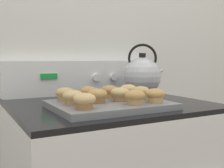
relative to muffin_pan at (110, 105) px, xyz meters
name	(u,v)px	position (x,y,z in m)	size (l,w,h in m)	color
wall_back	(76,31)	(0.06, 0.47, 0.31)	(8.00, 0.05, 2.40)	silver
control_panel	(81,78)	(0.06, 0.41, 0.07)	(0.74, 0.07, 0.17)	white
muffin_pan	(110,105)	(0.00, 0.00, 0.00)	(0.40, 0.31, 0.02)	slate
muffin_r0_c0	(85,101)	(-0.13, -0.09, 0.04)	(0.07, 0.07, 0.05)	olive
muffin_r0_c2	(135,97)	(0.05, -0.09, 0.04)	(0.07, 0.07, 0.05)	tan
muffin_r0_c3	(155,95)	(0.13, -0.09, 0.04)	(0.07, 0.07, 0.05)	tan
muffin_r1_c0	(73,97)	(-0.14, 0.00, 0.04)	(0.07, 0.07, 0.05)	#A37A4C
muffin_r1_c1	(97,95)	(-0.05, 0.00, 0.04)	(0.07, 0.07, 0.05)	olive
muffin_r1_c2	(120,94)	(0.04, 0.00, 0.04)	(0.07, 0.07, 0.05)	#A37A4C
muffin_r1_c3	(141,92)	(0.13, 0.00, 0.04)	(0.07, 0.07, 0.05)	tan
muffin_r2_c0	(65,94)	(-0.13, 0.09, 0.04)	(0.07, 0.07, 0.05)	tan
muffin_r2_c1	(88,93)	(-0.04, 0.09, 0.04)	(0.07, 0.07, 0.05)	olive
muffin_r2_c2	(110,91)	(0.05, 0.09, 0.04)	(0.07, 0.07, 0.05)	tan
muffin_r2_c3	(129,90)	(0.14, 0.09, 0.04)	(0.07, 0.07, 0.05)	#A37A4C
tea_kettle	(142,75)	(0.31, 0.25, 0.08)	(0.20, 0.18, 0.25)	silver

